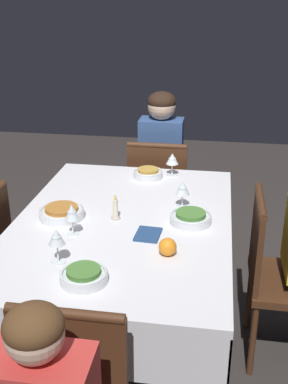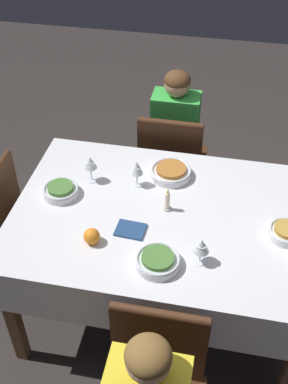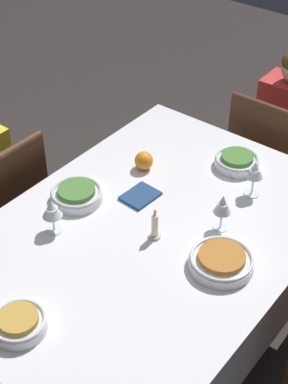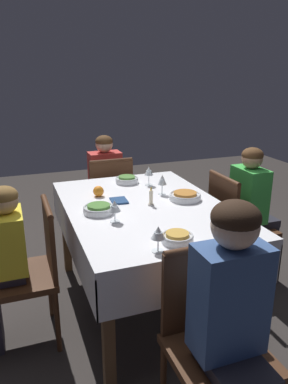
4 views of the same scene
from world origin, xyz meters
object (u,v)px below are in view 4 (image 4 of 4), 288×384
at_px(chair_north, 235,223).
at_px(person_child_yellow, 0,262).
at_px(wine_glass_south, 115,207).
at_px(orange_fruit, 98,191).
at_px(candle_centerpiece, 151,199).
at_px(wine_glass_west, 149,172).
at_px(napkin_red_folded, 119,201).
at_px(wine_glass_north, 162,180).
at_px(bowl_south, 99,209).
at_px(bowl_east, 177,238).
at_px(bowl_west, 127,180).
at_px(person_child_green, 254,209).
at_px(bowl_north, 185,196).
at_px(chair_south, 30,267).
at_px(chair_east, 213,335).
at_px(dining_table, 145,217).
at_px(wine_glass_east, 158,233).
at_px(person_child_red, 104,184).
at_px(chair_west, 109,197).
at_px(person_adult_denim, 234,324).

distance_m(chair_north, person_child_yellow, 1.75).
height_order(chair_north, wine_glass_south, wine_glass_south).
bearing_deg(orange_fruit, person_child_yellow, -60.97).
relative_size(candle_centerpiece, orange_fruit, 1.66).
relative_size(wine_glass_south, candle_centerpiece, 1.08).
xyz_separation_m(wine_glass_west, napkin_red_folded, (0.29, -0.33, -0.11)).
xyz_separation_m(wine_glass_north, bowl_south, (0.21, -0.53, -0.08)).
bearing_deg(orange_fruit, bowl_east, 13.68).
relative_size(chair_north, bowl_west, 4.87).
relative_size(person_child_green, bowl_east, 6.36).
bearing_deg(bowl_north, chair_south, -84.58).
xyz_separation_m(chair_north, wine_glass_south, (0.28, -1.06, 0.37)).
xyz_separation_m(chair_east, person_child_yellow, (-0.93, -0.91, 0.06)).
distance_m(person_child_yellow, bowl_north, 1.29).
relative_size(dining_table, wine_glass_east, 10.93).
bearing_deg(bowl_north, person_child_red, -165.65).
distance_m(person_child_yellow, bowl_south, 0.67).
height_order(bowl_north, candle_centerpiece, candle_centerpiece).
xyz_separation_m(chair_west, napkin_red_folded, (0.88, -0.15, 0.28)).
xyz_separation_m(person_adult_denim, orange_fruit, (-1.47, -0.21, 0.14)).
relative_size(person_child_red, bowl_south, 5.32).
height_order(chair_west, bowl_south, chair_west).
xyz_separation_m(chair_west, person_child_green, (0.94, 0.94, 0.10)).
distance_m(wine_glass_south, candle_centerpiece, 0.37).
distance_m(person_child_red, orange_fruit, 0.95).
bearing_deg(bowl_west, chair_west, -175.54).
xyz_separation_m(wine_glass_east, napkin_red_folded, (-0.79, 0.03, -0.09)).
bearing_deg(person_child_red, person_child_green, 130.38).
bearing_deg(person_child_red, chair_east, 88.58).
bearing_deg(napkin_red_folded, wine_glass_west, 130.84).
relative_size(person_child_yellow, wine_glass_east, 7.47).
bearing_deg(orange_fruit, wine_glass_east, 4.79).
height_order(person_adult_denim, person_child_yellow, person_adult_denim).
distance_m(person_child_green, wine_glass_east, 1.37).
bearing_deg(person_child_yellow, bowl_west, 122.69).
xyz_separation_m(wine_glass_west, wine_glass_north, (0.25, 0.01, -0.00)).
bearing_deg(wine_glass_north, chair_west, -167.11).
bearing_deg(person_child_yellow, wine_glass_east, 54.10).
distance_m(dining_table, bowl_west, 0.56).
distance_m(bowl_east, candle_centerpiece, 0.59).
xyz_separation_m(person_child_yellow, bowl_south, (-0.06, 0.62, 0.24)).
bearing_deg(bowl_south, person_child_red, 164.48).
distance_m(chair_east, candle_centerpiece, 1.06).
bearing_deg(bowl_south, wine_glass_east, 13.94).
distance_m(chair_east, bowl_north, 1.13).
relative_size(chair_east, person_child_red, 0.84).
xyz_separation_m(chair_east, person_child_red, (-2.20, 0.05, 0.09)).
bearing_deg(bowl_south, wine_glass_west, 131.23).
xyz_separation_m(dining_table, person_child_red, (-1.18, 0.01, -0.10)).
bearing_deg(bowl_south, person_child_green, 94.50).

